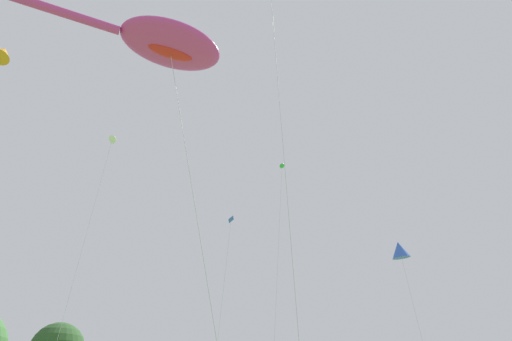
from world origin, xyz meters
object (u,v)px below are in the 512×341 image
at_px(big_show_kite, 165,43).
at_px(small_kite_delta_white, 111,143).
at_px(small_kite_stunt_black, 282,174).
at_px(small_kite_triangle_green, 2,53).
at_px(small_kite_diamond_red, 228,246).
at_px(small_kite_tiny_distant, 400,250).

relative_size(big_show_kite, small_kite_delta_white, 1.07).
xyz_separation_m(small_kite_stunt_black, small_kite_triangle_green, (-21.52, 1.92, 1.98)).
bearing_deg(small_kite_diamond_red, small_kite_triangle_green, 29.91).
bearing_deg(small_kite_stunt_black, small_kite_tiny_distant, 81.61).
xyz_separation_m(small_kite_diamond_red, small_kite_triangle_green, (-17.64, -0.06, 8.64)).
relative_size(big_show_kite, small_kite_triangle_green, 0.91).
distance_m(small_kite_stunt_black, small_kite_delta_white, 13.96).
bearing_deg(small_kite_stunt_black, small_kite_triangle_green, -45.88).
bearing_deg(small_kite_stunt_black, small_kite_diamond_red, -67.78).
bearing_deg(small_kite_diamond_red, small_kite_tiny_distant, 162.49).
bearing_deg(big_show_kite, small_kite_delta_white, 97.71).
distance_m(small_kite_delta_white, small_kite_tiny_distant, 21.57).
bearing_deg(small_kite_triangle_green, small_kite_stunt_black, -160.18).
xyz_separation_m(small_kite_stunt_black, small_kite_delta_white, (-13.67, 2.60, -1.13)).
bearing_deg(small_kite_delta_white, small_kite_triangle_green, 106.50).
relative_size(small_kite_diamond_red, small_kite_tiny_distant, 1.22).
relative_size(small_kite_stunt_black, small_kite_diamond_red, 1.37).
xyz_separation_m(big_show_kite, small_kite_delta_white, (1.00, 9.51, -1.23)).
distance_m(small_kite_diamond_red, small_kite_triangle_green, 19.64).
height_order(big_show_kite, small_kite_tiny_distant, big_show_kite).
xyz_separation_m(big_show_kite, small_kite_tiny_distant, (19.17, -0.17, -7.69)).
bearing_deg(big_show_kite, small_kite_stunt_black, 38.95).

